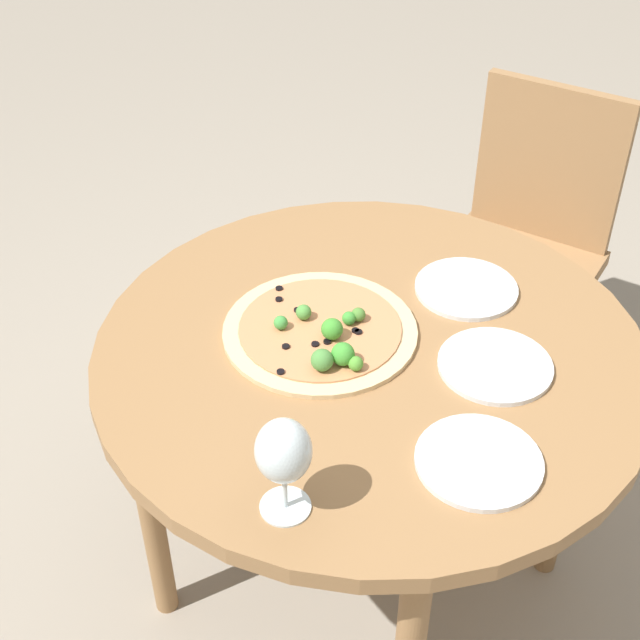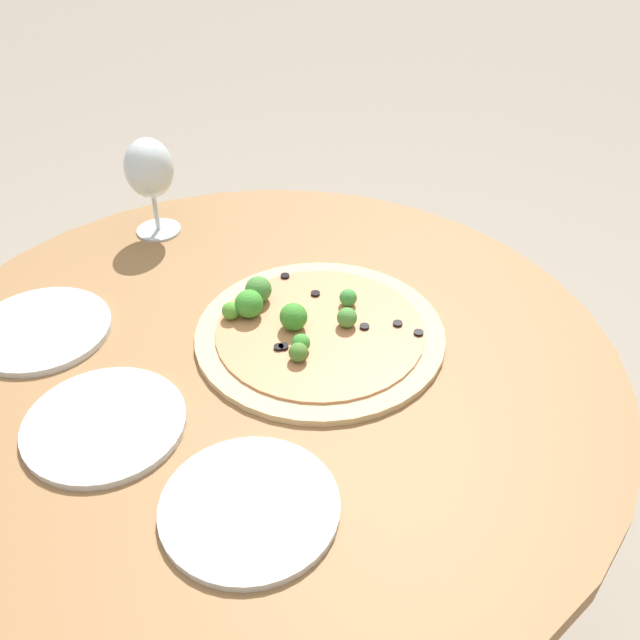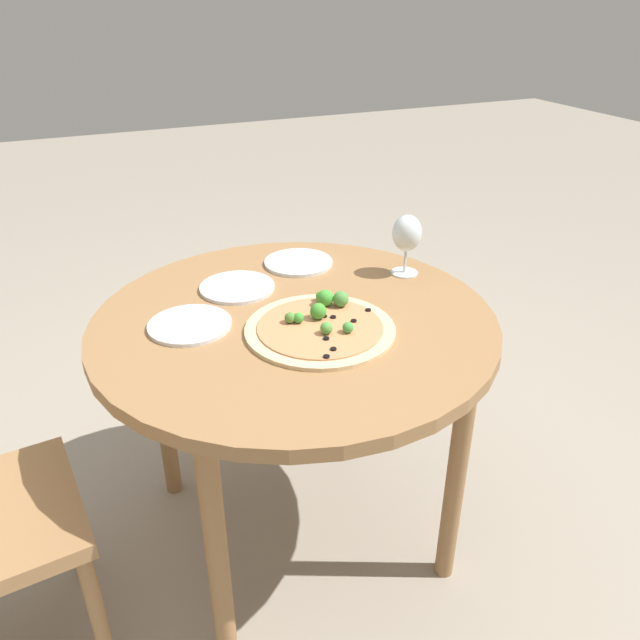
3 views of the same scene
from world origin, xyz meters
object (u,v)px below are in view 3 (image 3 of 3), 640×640
at_px(wine_glass, 407,235).
at_px(plate_near, 237,287).
at_px(plate_side, 190,325).
at_px(pizza, 321,325).
at_px(plate_far, 298,262).

distance_m(wine_glass, plate_near, 0.49).
bearing_deg(wine_glass, plate_side, -84.05).
bearing_deg(pizza, plate_far, 165.95).
distance_m(plate_near, plate_side, 0.23).
distance_m(wine_glass, plate_side, 0.65).
height_order(plate_near, plate_far, same).
relative_size(wine_glass, plate_near, 0.86).
relative_size(plate_near, plate_far, 1.01).
bearing_deg(plate_near, plate_far, 113.00).
height_order(plate_near, plate_side, same).
relative_size(pizza, plate_near, 1.78).
bearing_deg(wine_glass, pizza, -59.75).
bearing_deg(plate_side, plate_far, 123.04).
bearing_deg(plate_side, wine_glass, 95.95).
xyz_separation_m(pizza, plate_far, (-0.38, 0.10, -0.01)).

